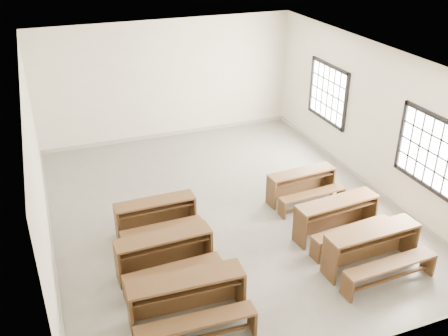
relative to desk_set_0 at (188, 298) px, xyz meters
name	(u,v)px	position (x,y,z in m)	size (l,w,h in m)	color
room	(228,114)	(1.74, 2.80, 1.68)	(8.50, 8.50, 3.20)	slate
desk_set_0	(188,298)	(0.00, 0.00, 0.00)	(1.80, 1.00, 0.79)	brown
desk_set_1	(165,252)	(-0.02, 1.24, -0.03)	(1.68, 0.91, 0.74)	brown
desk_set_2	(156,215)	(0.14, 2.50, -0.06)	(1.56, 0.82, 0.70)	brown
desk_set_3	(373,247)	(3.38, 0.09, -0.01)	(1.76, 0.96, 0.78)	brown
desk_set_4	(338,216)	(3.36, 1.17, -0.02)	(1.75, 1.01, 0.76)	brown
desk_set_5	(302,184)	(3.38, 2.60, -0.07)	(1.56, 0.89, 0.68)	brown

